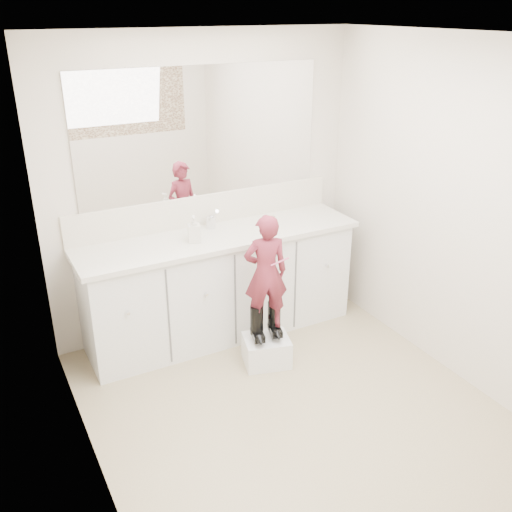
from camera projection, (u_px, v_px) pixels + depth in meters
floor at (298, 415)px, 3.86m from camera, size 3.00×3.00×0.00m
ceiling at (312, 36)px, 2.89m from camera, size 3.00×3.00×0.00m
wall_back at (204, 187)px, 4.59m from camera, size 2.60×0.00×2.60m
wall_left at (82, 302)px, 2.82m from camera, size 0.00×3.00×3.00m
wall_right at (463, 217)px, 3.93m from camera, size 0.00×3.00×3.00m
vanity_cabinet at (221, 287)px, 4.68m from camera, size 2.20×0.55×0.85m
countertop at (220, 237)px, 4.49m from camera, size 2.28×0.58×0.04m
backsplash at (205, 209)px, 4.65m from camera, size 2.28×0.03×0.25m
mirror at (202, 133)px, 4.40m from camera, size 2.00×0.02×1.00m
faucet at (211, 222)px, 4.59m from camera, size 0.08×0.08×0.10m
cup at (270, 222)px, 4.60m from camera, size 0.11×0.11×0.09m
soap_bottle at (194, 229)px, 4.30m from camera, size 0.12×0.12×0.21m
step_stool at (266, 350)px, 4.38m from camera, size 0.40×0.36×0.22m
boot_left at (257, 323)px, 4.26m from camera, size 0.15×0.21×0.28m
boot_right at (274, 319)px, 4.33m from camera, size 0.15×0.21×0.28m
toddler at (266, 273)px, 4.13m from camera, size 0.37×0.29×0.89m
toothbrush at (280, 262)px, 4.06m from camera, size 0.13×0.05×0.06m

